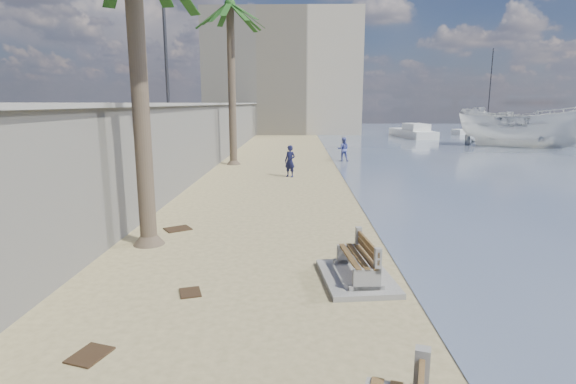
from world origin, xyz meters
name	(u,v)px	position (x,y,z in m)	size (l,w,h in m)	color
seawall	(209,137)	(-5.20, 20.00, 1.75)	(0.45, 70.00, 3.50)	gray
wall_cap	(208,104)	(-5.20, 20.00, 3.55)	(0.80, 70.00, 0.12)	gray
end_building	(283,75)	(-2.00, 52.00, 7.00)	(18.00, 12.00, 14.00)	#B7AA93
bench_far	(357,263)	(0.99, 3.69, 0.37)	(1.60, 2.17, 0.84)	gray
palm_back	(230,7)	(-4.04, 21.42, 8.85)	(5.00, 5.00, 9.91)	brown
streetlight	(164,17)	(-5.10, 12.00, 6.64)	(0.28, 0.28, 5.12)	#2D2D33
person_a	(290,159)	(-0.60, 16.89, 0.90)	(0.65, 0.44, 1.80)	#15163A
person_b	(343,148)	(2.64, 23.07, 0.83)	(0.80, 0.62, 1.66)	#5058A5
boat_cruiser	(522,125)	(18.24, 32.51, 1.85)	(3.82, 3.93, 4.50)	silver
yacht_far	(412,134)	(12.01, 43.31, 0.35)	(8.35, 2.34, 1.50)	silver
sailboat_west	(486,132)	(21.88, 48.20, 0.31)	(8.01, 3.35, 9.74)	silver
debris_b	(90,355)	(-3.25, 0.77, 0.01)	(0.56, 0.45, 0.03)	#382616
debris_c	(178,229)	(-3.71, 7.41, 0.01)	(0.70, 0.56, 0.03)	#382616
debris_d	(190,292)	(-2.30, 2.98, 0.01)	(0.48, 0.39, 0.03)	#382616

